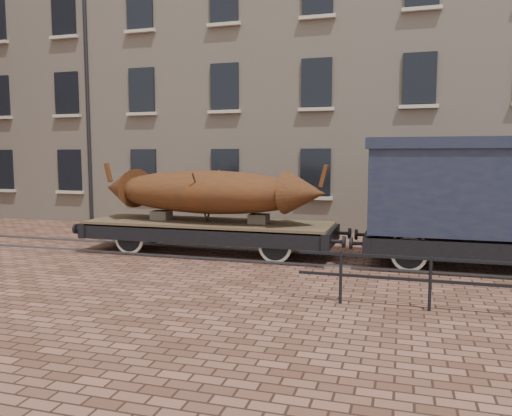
# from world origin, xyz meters

# --- Properties ---
(ground) EXTENTS (90.00, 90.00, 0.00)m
(ground) POSITION_xyz_m (0.00, 0.00, 0.00)
(ground) COLOR #4C2E22
(warehouse_cream) EXTENTS (40.00, 10.19, 14.00)m
(warehouse_cream) POSITION_xyz_m (3.00, 9.99, 7.00)
(warehouse_cream) COLOR #BBA68E
(warehouse_cream) RESTS_ON ground
(rail_track) EXTENTS (30.00, 1.52, 0.06)m
(rail_track) POSITION_xyz_m (0.00, 0.00, 0.03)
(rail_track) COLOR #59595E
(rail_track) RESTS_ON ground
(flatcar_wagon) EXTENTS (7.88, 2.14, 1.19)m
(flatcar_wagon) POSITION_xyz_m (-1.20, -0.00, 0.74)
(flatcar_wagon) COLOR brown
(flatcar_wagon) RESTS_ON ground
(iron_boat) EXTENTS (6.97, 2.42, 1.65)m
(iron_boat) POSITION_xyz_m (-1.25, 0.00, 1.78)
(iron_boat) COLOR #5F2B0E
(iron_boat) RESTS_ON flatcar_wagon
(goods_van) EXTENTS (6.25, 2.28, 3.23)m
(goods_van) POSITION_xyz_m (5.97, 0.00, 2.03)
(goods_van) COLOR black
(goods_van) RESTS_ON ground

